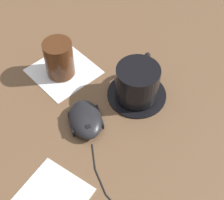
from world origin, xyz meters
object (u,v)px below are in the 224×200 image
computer_mouse (85,119)px  saucer (137,94)px  drinking_glass (59,59)px  coffee_cup (138,82)px

computer_mouse → saucer: bearing=-11.9°
computer_mouse → drinking_glass: bearing=67.1°
coffee_cup → computer_mouse: size_ratio=1.02×
saucer → coffee_cup: 0.04m
computer_mouse → drinking_glass: (0.06, 0.14, 0.03)m
computer_mouse → drinking_glass: 0.16m
saucer → computer_mouse: bearing=168.1°
saucer → coffee_cup: size_ratio=1.07×
saucer → coffee_cup: (-0.00, -0.00, 0.04)m
computer_mouse → drinking_glass: drinking_glass is taller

